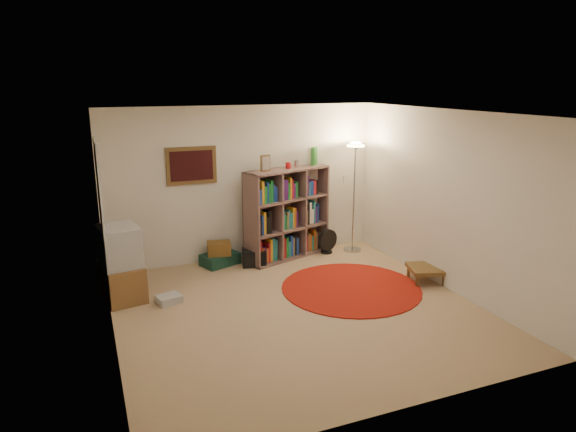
# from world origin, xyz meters

# --- Properties ---
(room) EXTENTS (4.54, 4.54, 2.54)m
(room) POSITION_xyz_m (-0.05, 0.05, 1.26)
(room) COLOR tan
(room) RESTS_ON ground
(bookshelf) EXTENTS (1.55, 0.87, 1.80)m
(bookshelf) POSITION_xyz_m (0.62, 1.99, 0.72)
(bookshelf) COLOR brown
(bookshelf) RESTS_ON ground
(floor_lamp) EXTENTS (0.47, 0.47, 1.89)m
(floor_lamp) POSITION_xyz_m (1.82, 1.87, 1.57)
(floor_lamp) COLOR #ADAEB1
(floor_lamp) RESTS_ON ground
(floor_fan) EXTENTS (0.37, 0.24, 0.42)m
(floor_fan) POSITION_xyz_m (1.35, 1.90, 0.21)
(floor_fan) COLOR black
(floor_fan) RESTS_ON ground
(tv_stand) EXTENTS (0.60, 0.77, 1.02)m
(tv_stand) POSITION_xyz_m (-2.05, 1.22, 0.49)
(tv_stand) COLOR brown
(tv_stand) RESTS_ON ground
(dvd_box) EXTENTS (0.36, 0.32, 0.10)m
(dvd_box) POSITION_xyz_m (-1.51, 0.86, 0.05)
(dvd_box) COLOR #A8A8AD
(dvd_box) RESTS_ON ground
(suitcase) EXTENTS (0.67, 0.55, 0.19)m
(suitcase) POSITION_xyz_m (-0.50, 2.03, 0.09)
(suitcase) COLOR #123125
(suitcase) RESTS_ON ground
(wicker_basket) EXTENTS (0.41, 0.32, 0.21)m
(wicker_basket) POSITION_xyz_m (-0.52, 1.99, 0.29)
(wicker_basket) COLOR brown
(wicker_basket) RESTS_ON suitcase
(duffel_bag) EXTENTS (0.44, 0.40, 0.26)m
(duffel_bag) POSITION_xyz_m (0.00, 1.80, 0.13)
(duffel_bag) COLOR black
(duffel_bag) RESTS_ON ground
(paper_towel) EXTENTS (0.12, 0.12, 0.22)m
(paper_towel) POSITION_xyz_m (0.26, 2.13, 0.11)
(paper_towel) COLOR silver
(paper_towel) RESTS_ON ground
(red_rug) EXTENTS (1.98, 1.98, 0.02)m
(red_rug) POSITION_xyz_m (0.98, 0.37, 0.01)
(red_rug) COLOR maroon
(red_rug) RESTS_ON ground
(side_table) EXTENTS (0.61, 0.61, 0.23)m
(side_table) POSITION_xyz_m (2.13, 0.20, 0.19)
(side_table) COLOR #51391C
(side_table) RESTS_ON ground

